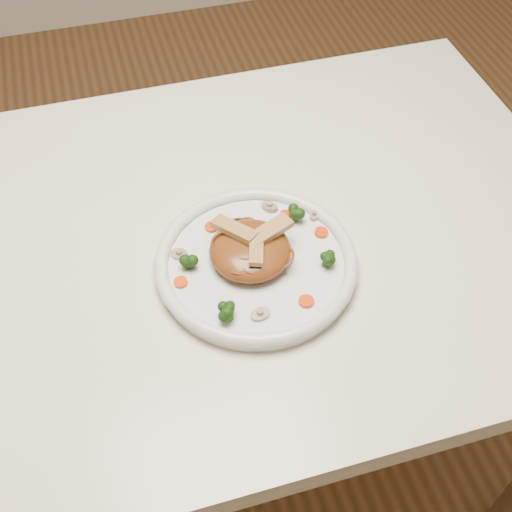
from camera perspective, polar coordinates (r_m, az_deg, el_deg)
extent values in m
plane|color=brown|center=(1.64, -2.58, -16.06)|extent=(4.00, 4.00, 0.00)
cube|color=#F3EACE|center=(1.02, -3.98, 1.07)|extent=(1.20, 0.80, 0.04)
cylinder|color=brown|center=(1.66, 12.37, 4.80)|extent=(0.06, 0.06, 0.71)
cylinder|color=white|center=(0.95, 0.00, -0.86)|extent=(0.30, 0.30, 0.02)
ellipsoid|color=brown|center=(0.94, -0.51, 0.51)|extent=(0.14, 0.14, 0.04)
cube|color=tan|center=(0.93, 1.08, 2.11)|extent=(0.08, 0.05, 0.01)
cube|color=tan|center=(0.94, -1.89, 2.32)|extent=(0.06, 0.07, 0.01)
cube|color=tan|center=(0.91, 0.02, 0.71)|extent=(0.04, 0.06, 0.01)
cylinder|color=#ED4008|center=(1.01, 2.59, 3.64)|extent=(0.02, 0.02, 0.00)
cylinder|color=#ED4008|center=(0.93, -6.54, -2.27)|extent=(0.02, 0.02, 0.00)
cylinder|color=#ED4008|center=(0.99, 5.69, 2.04)|extent=(0.03, 0.03, 0.00)
cylinder|color=#ED4008|center=(0.99, -3.86, 2.54)|extent=(0.03, 0.03, 0.00)
cylinder|color=#ED4008|center=(0.90, 4.37, -3.92)|extent=(0.03, 0.03, 0.00)
cylinder|color=tan|center=(0.89, 0.35, -5.05)|extent=(0.03, 0.03, 0.01)
cylinder|color=tan|center=(1.01, 5.09, 3.51)|extent=(0.03, 0.03, 0.01)
cylinder|color=tan|center=(0.96, -6.65, 0.15)|extent=(0.04, 0.04, 0.01)
cylinder|color=tan|center=(1.02, 1.18, 4.28)|extent=(0.04, 0.04, 0.01)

